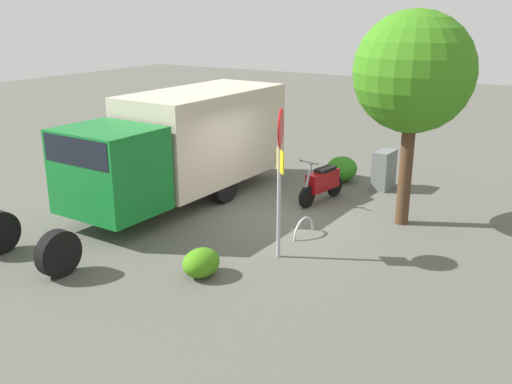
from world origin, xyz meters
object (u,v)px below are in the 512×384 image
Objects in this scene: motorcycle at (322,182)px; street_tree at (414,73)px; box_truck_near at (180,143)px; bike_rack_hoop at (304,235)px; stop_sign at (280,160)px; utility_cabinet at (384,170)px.

motorcycle is 3.78m from street_tree.
box_truck_near is 1.75× the size of street_tree.
bike_rack_hoop is at bearing 26.03° from motorcycle.
box_truck_near is 4.28m from stop_sign.
stop_sign reaches higher than box_truck_near.
utility_cabinet is 1.28× the size of bike_rack_hoop.
box_truck_near reaches higher than bike_rack_hoop.
motorcycle is 2.12× the size of bike_rack_hoop.
bike_rack_hoop is (4.29, -0.30, -0.54)m from utility_cabinet.
utility_cabinet is 4.33m from bike_rack_hoop.
box_truck_near is 2.79× the size of stop_sign.
box_truck_near is 5.71m from utility_cabinet.
street_tree is at bearing 106.94° from box_truck_near.
motorcycle is 2.52m from bike_rack_hoop.
bike_rack_hoop is (-1.31, -0.10, -2.02)m from stop_sign.
stop_sign is 3.83m from street_tree.
motorcycle is (-1.93, 3.10, -1.05)m from box_truck_near.
street_tree is (-1.45, 5.40, 1.91)m from box_truck_near.
stop_sign reaches higher than bike_rack_hoop.
box_truck_near is 4.12m from bike_rack_hoop.
bike_rack_hoop is (2.37, 0.68, -0.52)m from motorcycle.
stop_sign is 0.63× the size of street_tree.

